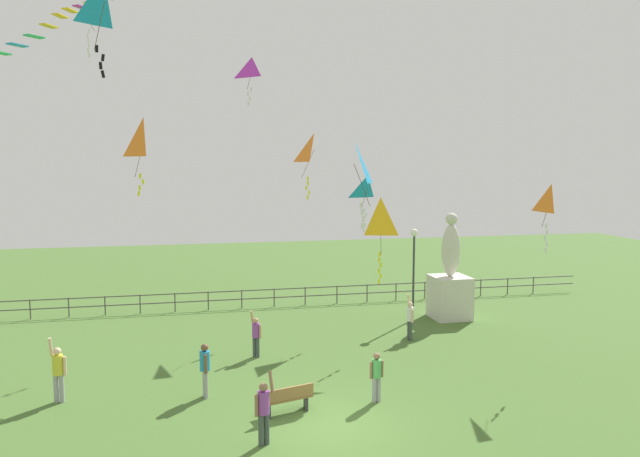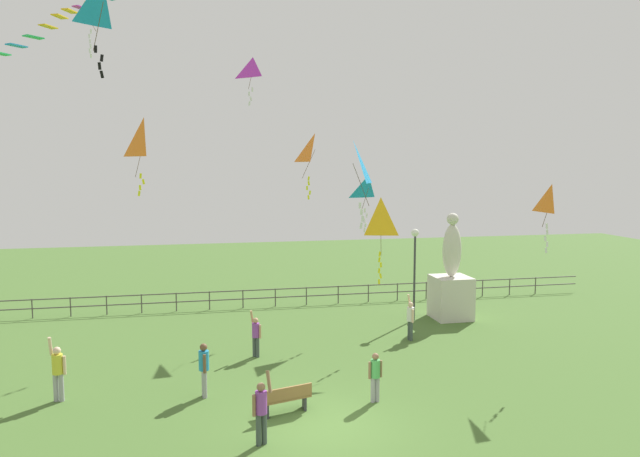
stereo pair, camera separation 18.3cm
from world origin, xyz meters
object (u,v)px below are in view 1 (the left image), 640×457
(person_5, at_px, (410,318))
(kite_1, at_px, (252,70))
(kite_7, at_px, (551,201))
(kite_8, at_px, (368,190))
(person_0, at_px, (264,409))
(person_3, at_px, (377,374))
(kite_5, at_px, (380,220))
(person_2, at_px, (205,367))
(lamppost, at_px, (414,254))
(kite_2, at_px, (83,13))
(person_4, at_px, (256,334))
(park_bench, at_px, (288,398))
(kite_0, at_px, (354,166))
(kite_4, at_px, (104,4))
(kite_3, at_px, (314,151))
(kite_6, at_px, (144,140))
(statue_monument, at_px, (450,285))
(person_1, at_px, (58,370))

(person_5, height_order, kite_1, kite_1)
(kite_7, distance_m, kite_8, 7.88)
(person_0, distance_m, person_3, 4.23)
(kite_1, bearing_deg, kite_5, -53.80)
(person_2, relative_size, kite_8, 0.68)
(lamppost, bearing_deg, kite_2, 167.06)
(person_2, bearing_deg, person_4, 60.81)
(park_bench, distance_m, kite_0, 7.46)
(kite_7, bearing_deg, person_5, 134.25)
(kite_1, bearing_deg, person_2, -104.47)
(park_bench, distance_m, kite_5, 8.57)
(kite_7, bearing_deg, park_bench, -167.33)
(lamppost, bearing_deg, kite_1, 160.72)
(person_0, relative_size, kite_0, 0.70)
(kite_2, bearing_deg, kite_5, -30.03)
(person_4, bearing_deg, person_5, 7.19)
(person_0, height_order, person_5, person_0)
(kite_2, relative_size, kite_4, 0.95)
(person_2, relative_size, kite_3, 0.57)
(kite_6, bearing_deg, kite_5, -7.73)
(kite_3, bearing_deg, park_bench, -105.62)
(statue_monument, relative_size, kite_8, 2.01)
(kite_5, bearing_deg, person_0, -127.24)
(kite_0, bearing_deg, kite_7, 3.01)
(lamppost, bearing_deg, person_1, -154.75)
(person_4, xyz_separation_m, kite_1, (0.58, 6.31, 10.88))
(person_0, bearing_deg, person_4, 85.85)
(person_0, bearing_deg, kite_8, 59.94)
(park_bench, bearing_deg, kite_1, 89.19)
(statue_monument, distance_m, kite_7, 8.13)
(kite_2, bearing_deg, person_1, -86.76)
(person_1, xyz_separation_m, kite_3, (9.68, 8.03, 6.96))
(statue_monument, bearing_deg, kite_5, -143.23)
(person_5, xyz_separation_m, kite_2, (-13.47, 6.34, 13.20))
(statue_monument, distance_m, kite_0, 11.39)
(person_1, distance_m, kite_0, 11.17)
(lamppost, height_order, kite_4, kite_4)
(lamppost, height_order, kite_2, kite_2)
(kite_0, xyz_separation_m, kite_4, (-7.27, -1.15, 4.28))
(kite_3, bearing_deg, kite_5, -70.74)
(park_bench, relative_size, person_0, 0.79)
(person_1, height_order, kite_8, kite_8)
(person_5, bearing_deg, person_0, -132.05)
(person_1, distance_m, person_5, 13.44)
(person_2, height_order, person_3, person_2)
(person_2, xyz_separation_m, person_3, (5.16, -1.47, -0.10))
(kite_8, bearing_deg, kite_6, -170.15)
(person_1, distance_m, person_3, 9.79)
(person_2, distance_m, kite_5, 8.93)
(person_2, xyz_separation_m, kite_4, (-2.43, -1.08, 10.55))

